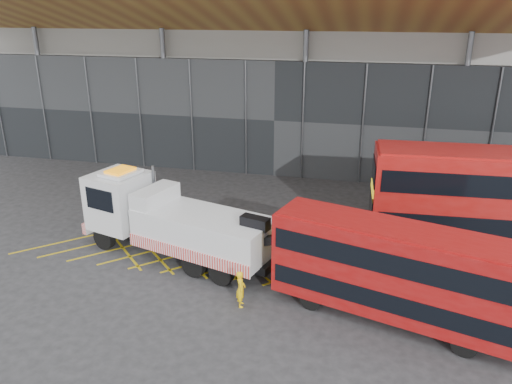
% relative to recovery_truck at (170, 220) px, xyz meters
% --- Properties ---
extents(ground_plane, '(120.00, 120.00, 0.00)m').
position_rel_recovery_truck_xyz_m(ground_plane, '(0.46, 1.75, -1.85)').
color(ground_plane, '#272729').
extents(road_markings, '(19.96, 7.16, 0.01)m').
position_rel_recovery_truck_xyz_m(road_markings, '(2.06, 1.75, -1.85)').
color(road_markings, gold).
rests_on(road_markings, ground_plane).
extents(construction_building, '(55.00, 23.97, 18.00)m').
position_rel_recovery_truck_xyz_m(construction_building, '(2.38, 20.14, 7.12)').
color(construction_building, gray).
rests_on(construction_building, ground_plane).
extents(recovery_truck, '(11.45, 5.39, 4.01)m').
position_rel_recovery_truck_xyz_m(recovery_truck, '(0.00, 0.00, 0.00)').
color(recovery_truck, black).
rests_on(recovery_truck, ground_plane).
extents(bus_towed, '(9.75, 4.81, 3.88)m').
position_rel_recovery_truck_xyz_m(bus_towed, '(10.36, -3.02, 0.30)').
color(bus_towed, maroon).
rests_on(bus_towed, ground_plane).
extents(bus_second, '(12.59, 3.54, 5.07)m').
position_rel_recovery_truck_xyz_m(bus_second, '(15.53, 4.18, 0.96)').
color(bus_second, '#9E0F0C').
rests_on(bus_second, ground_plane).
extents(worker, '(0.50, 0.64, 1.56)m').
position_rel_recovery_truck_xyz_m(worker, '(4.41, -3.49, -1.07)').
color(worker, yellow).
rests_on(worker, ground_plane).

